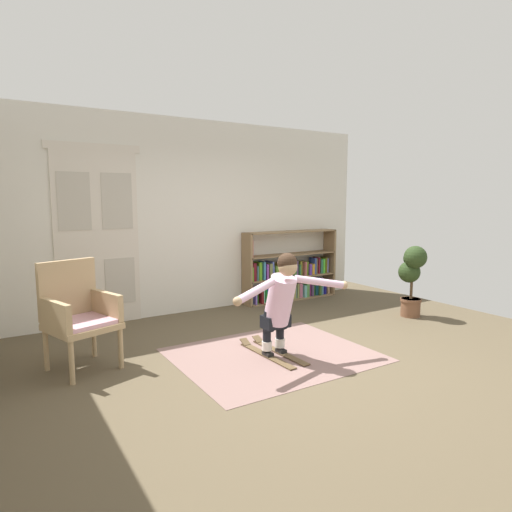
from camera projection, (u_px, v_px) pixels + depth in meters
The scene contains 9 objects.
ground_plane at pixel (301, 360), 4.70m from camera, with size 7.20×7.20×0.00m, color brown.
back_wall at pixel (199, 217), 6.70m from camera, with size 6.00×0.10×2.90m, color silver.
double_door at pixel (97, 236), 5.89m from camera, with size 1.22×0.05×2.45m.
rug at pixel (273, 355), 4.86m from camera, with size 2.10×1.73×0.01m, color #81635D.
bookshelf at pixel (289, 274), 7.48m from camera, with size 1.77×0.30×1.18m.
wicker_chair at pixel (78, 312), 4.42m from camera, with size 0.76×0.76×1.10m.
potted_plant at pixel (412, 274), 6.39m from camera, with size 0.33×0.42×1.05m.
skis_pair at pixel (272, 352), 4.88m from camera, with size 0.31×0.98×0.07m.
person_skier at pixel (281, 298), 4.66m from camera, with size 1.47×0.54×1.10m.
Camera 1 is at (-2.79, -3.58, 1.73)m, focal length 30.66 mm.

